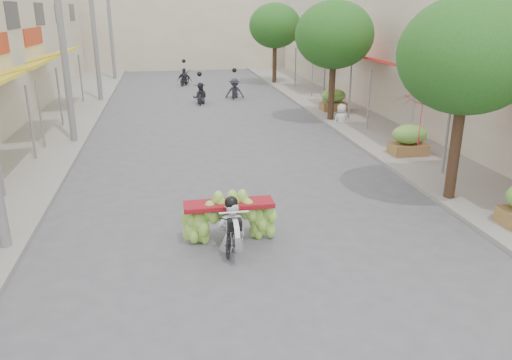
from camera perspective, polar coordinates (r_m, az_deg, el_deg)
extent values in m
plane|color=#525156|center=(9.00, 3.57, -13.86)|extent=(120.00, 120.00, 0.00)
cube|color=gray|center=(23.41, -22.75, 5.67)|extent=(4.00, 60.00, 0.12)
cube|color=gray|center=(24.50, 11.32, 7.33)|extent=(4.00, 60.00, 0.12)
cylinder|color=slate|center=(18.05, -24.32, 5.83)|extent=(0.08, 0.08, 2.55)
cube|color=gold|center=(21.10, -25.11, 11.50)|extent=(1.77, 4.00, 0.53)
cylinder|color=slate|center=(19.38, -23.40, 6.76)|extent=(0.08, 0.08, 2.55)
cylinder|color=slate|center=(22.85, -21.52, 8.65)|extent=(0.08, 0.08, 2.55)
cube|color=gold|center=(26.92, -22.04, 13.17)|extent=(1.77, 4.00, 0.53)
cylinder|color=slate|center=(25.18, -20.54, 9.62)|extent=(0.08, 0.08, 2.55)
cylinder|color=slate|center=(28.70, -19.37, 10.78)|extent=(0.08, 0.08, 2.55)
cube|color=#AC2F17|center=(27.06, -24.15, 14.74)|extent=(0.10, 3.50, 0.80)
cube|color=#1E2328|center=(24.12, -26.15, 16.54)|extent=(0.08, 2.00, 1.10)
cube|color=#1E2328|center=(28.98, -23.56, 17.00)|extent=(0.08, 2.00, 1.10)
cube|color=#1E2328|center=(33.89, -21.71, 17.30)|extent=(0.08, 2.00, 1.10)
cube|color=#1E2328|center=(38.81, -20.32, 17.52)|extent=(0.08, 2.00, 1.10)
cube|color=#BBB29B|center=(25.51, 23.42, 13.31)|extent=(8.00, 40.00, 6.00)
cylinder|color=slate|center=(15.96, 20.99, 4.71)|extent=(0.08, 0.08, 2.55)
cube|color=#AF1D17|center=(19.63, 17.50, 11.96)|extent=(1.77, 4.20, 0.53)
cylinder|color=slate|center=(17.82, 17.43, 6.50)|extent=(0.08, 0.08, 2.55)
cylinder|color=slate|center=(21.20, 12.77, 8.78)|extent=(0.08, 0.08, 2.55)
cube|color=#AF1D17|center=(25.09, 11.15, 13.83)|extent=(1.77, 4.20, 0.53)
cylinder|color=slate|center=(23.21, 10.68, 9.78)|extent=(0.08, 0.08, 2.55)
cylinder|color=slate|center=(26.76, 7.80, 11.13)|extent=(0.08, 0.08, 2.55)
cube|color=#AF1D17|center=(30.75, 7.05, 14.93)|extent=(1.77, 4.20, 0.53)
cylinder|color=slate|center=(28.84, 6.45, 11.75)|extent=(0.08, 0.08, 2.55)
cylinder|color=slate|center=(32.48, 4.52, 12.61)|extent=(0.08, 0.08, 2.55)
cube|color=beige|center=(45.38, -8.22, 17.12)|extent=(20.00, 6.00, 7.00)
cylinder|color=slate|center=(19.66, -21.33, 15.24)|extent=(0.24, 0.24, 8.00)
cylinder|color=slate|center=(28.55, -18.08, 16.39)|extent=(0.24, 0.24, 8.00)
cylinder|color=slate|center=(37.50, -16.35, 16.98)|extent=(0.24, 0.24, 8.00)
cylinder|color=#3A2719|center=(13.85, 21.87, 3.95)|extent=(0.28, 0.28, 3.20)
ellipsoid|color=#22591A|center=(13.50, 23.04, 12.99)|extent=(3.40, 3.40, 2.90)
cylinder|color=#3A2719|center=(22.77, 8.66, 10.54)|extent=(0.28, 0.28, 3.20)
ellipsoid|color=#22591A|center=(22.56, 8.95, 16.08)|extent=(3.40, 3.40, 2.90)
cylinder|color=#3A2719|center=(34.26, 2.13, 13.54)|extent=(0.28, 0.28, 3.20)
ellipsoid|color=#22591A|center=(34.12, 2.18, 17.22)|extent=(3.40, 3.40, 2.90)
cube|color=brown|center=(17.90, 17.01, 3.60)|extent=(1.20, 0.80, 0.50)
ellipsoid|color=#639B3A|center=(17.76, 17.19, 5.40)|extent=(1.20, 0.88, 0.66)
cube|color=brown|center=(25.09, 8.82, 8.46)|extent=(1.20, 0.80, 0.50)
ellipsoid|color=#639B3A|center=(24.99, 8.88, 9.77)|extent=(1.20, 0.88, 0.66)
imported|color=black|center=(10.62, -2.84, -5.66)|extent=(0.82, 1.58, 0.90)
cylinder|color=silver|center=(9.97, -2.37, -6.30)|extent=(0.10, 0.66, 0.66)
cube|color=black|center=(9.98, -2.46, -5.12)|extent=(0.28, 0.22, 0.22)
cylinder|color=silver|center=(9.98, -2.56, -3.74)|extent=(0.60, 0.05, 0.05)
cube|color=maroon|center=(10.77, -3.13, -2.80)|extent=(1.94, 0.55, 0.10)
imported|color=silver|center=(10.31, -2.87, -2.37)|extent=(0.59, 0.44, 1.64)
sphere|color=black|center=(10.02, -2.92, 1.78)|extent=(0.28, 0.28, 0.28)
imported|color=red|center=(16.34, 18.75, 9.53)|extent=(2.23, 2.23, 1.72)
imported|color=silver|center=(22.61, 9.81, 8.58)|extent=(0.83, 0.60, 1.52)
imported|color=black|center=(27.31, -6.41, 9.63)|extent=(0.79, 1.72, 0.94)
imported|color=#2B2B34|center=(27.22, -6.46, 10.99)|extent=(0.84, 0.56, 1.65)
sphere|color=black|center=(27.16, -6.49, 11.94)|extent=(0.26, 0.26, 0.26)
imported|color=black|center=(28.86, -2.47, 10.40)|extent=(0.93, 1.94, 1.10)
imported|color=#2B2B34|center=(28.78, -2.48, 11.53)|extent=(1.15, 0.77, 1.65)
sphere|color=black|center=(28.72, -2.49, 12.43)|extent=(0.26, 0.26, 0.26)
imported|color=black|center=(34.24, -8.17, 11.48)|extent=(1.17, 1.84, 0.97)
imported|color=#2B2B34|center=(34.16, -8.22, 12.54)|extent=(1.09, 0.83, 1.65)
sphere|color=black|center=(34.11, -8.26, 13.30)|extent=(0.26, 0.26, 0.26)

